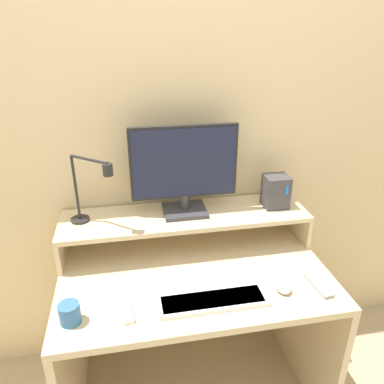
{
  "coord_description": "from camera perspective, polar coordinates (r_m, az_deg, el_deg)",
  "views": [
    {
      "loc": [
        -0.25,
        -0.95,
        1.71
      ],
      "look_at": [
        -0.0,
        0.39,
        1.09
      ],
      "focal_mm": 35.0,
      "sensor_mm": 36.0,
      "label": 1
    }
  ],
  "objects": [
    {
      "name": "remote_secondary",
      "position": [
        1.64,
        18.65,
        -13.24
      ],
      "size": [
        0.06,
        0.16,
        0.02
      ],
      "color": "#99999E",
      "rests_on": "desk"
    },
    {
      "name": "monitor",
      "position": [
        1.66,
        -1.33,
        3.55
      ],
      "size": [
        0.48,
        0.17,
        0.41
      ],
      "color": "#38383D",
      "rests_on": "monitor_shelf"
    },
    {
      "name": "desk_lamp",
      "position": [
        1.63,
        -15.37,
        0.25
      ],
      "size": [
        0.21,
        0.19,
        0.31
      ],
      "color": "black",
      "rests_on": "monitor_shelf"
    },
    {
      "name": "keyboard",
      "position": [
        1.49,
        3.17,
        -16.17
      ],
      "size": [
        0.42,
        0.12,
        0.02
      ],
      "color": "white",
      "rests_on": "desk"
    },
    {
      "name": "mug",
      "position": [
        1.46,
        -18.14,
        -17.17
      ],
      "size": [
        0.08,
        0.08,
        0.08
      ],
      "color": "#33669E",
      "rests_on": "desk"
    },
    {
      "name": "router_dock",
      "position": [
        1.82,
        12.62,
        0.12
      ],
      "size": [
        0.11,
        0.11,
        0.15
      ],
      "color": "#3D3D42",
      "rests_on": "monitor_shelf"
    },
    {
      "name": "wall_back",
      "position": [
        1.77,
        -2.11,
        9.57
      ],
      "size": [
        6.0,
        0.05,
        2.5
      ],
      "color": "beige",
      "rests_on": "ground_plane"
    },
    {
      "name": "monitor_shelf",
      "position": [
        1.75,
        -1.01,
        -4.1
      ],
      "size": [
        1.14,
        0.29,
        0.17
      ],
      "color": "beige",
      "rests_on": "desk"
    },
    {
      "name": "remote_control",
      "position": [
        1.48,
        -10.02,
        -17.15
      ],
      "size": [
        0.06,
        0.16,
        0.02
      ],
      "color": "white",
      "rests_on": "desk"
    },
    {
      "name": "mouse",
      "position": [
        1.58,
        13.68,
        -13.84
      ],
      "size": [
        0.06,
        0.09,
        0.03
      ],
      "color": "silver",
      "rests_on": "desk"
    },
    {
      "name": "desk",
      "position": [
        1.79,
        0.27,
        -17.41
      ],
      "size": [
        1.14,
        0.71,
        0.73
      ],
      "color": "beige",
      "rests_on": "ground_plane"
    }
  ]
}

